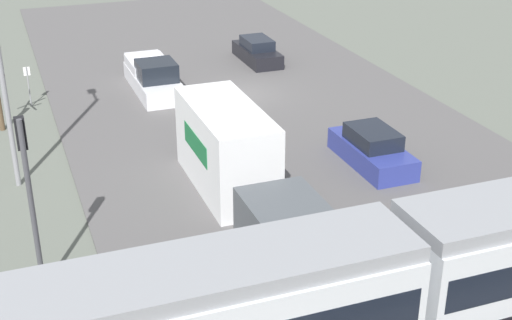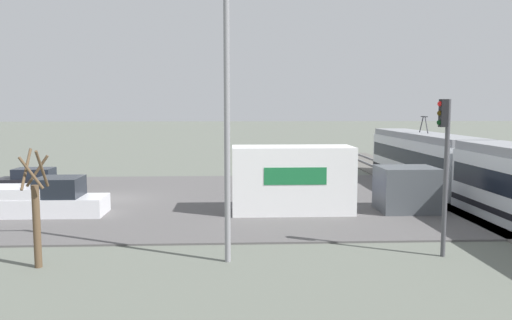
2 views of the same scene
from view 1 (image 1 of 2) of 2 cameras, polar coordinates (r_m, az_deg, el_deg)
name	(u,v)px [view 1 (image 1 of 2)]	position (r m, az deg, el deg)	size (l,w,h in m)	color
ground_plane	(237,96)	(37.49, -1.51, 5.15)	(320.00, 320.00, 0.00)	#60665B
road_surface	(237,95)	(37.48, -1.51, 5.20)	(18.70, 49.40, 0.08)	#565454
rail_bed	(465,314)	(21.66, 16.38, -11.71)	(56.08, 4.40, 0.22)	#5B5954
light_rail_tram	(404,279)	(19.61, 11.75, -9.32)	(29.29, 2.73, 4.55)	silver
box_truck	(238,165)	(25.83, -1.45, -0.42)	(2.39, 10.02, 3.25)	#4C5156
pickup_truck	(154,79)	(38.07, -8.14, 6.43)	(2.07, 5.89, 1.82)	silver
sedan_car_0	(257,52)	(42.99, 0.09, 8.66)	(1.72, 4.34, 1.41)	black
sedan_car_1	(372,150)	(29.64, 9.26, 0.83)	(1.87, 4.46, 1.54)	navy
traffic_light_pole	(28,183)	(21.13, -17.76, -1.76)	(0.28, 0.47, 5.50)	#47474C
no_parking_sign	(28,82)	(37.41, -17.76, 5.94)	(0.32, 0.08, 2.04)	gray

